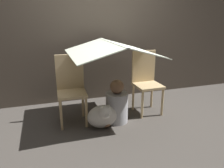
{
  "coord_description": "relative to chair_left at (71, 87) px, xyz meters",
  "views": [
    {
      "loc": [
        -0.93,
        -2.71,
        1.48
      ],
      "look_at": [
        0.0,
        0.17,
        0.53
      ],
      "focal_mm": 35.0,
      "sensor_mm": 36.0,
      "label": 1
    }
  ],
  "objects": [
    {
      "name": "chair_left",
      "position": [
        0.0,
        0.0,
        0.0
      ],
      "size": [
        0.41,
        0.41,
        0.96
      ],
      "rotation": [
        0.0,
        0.0,
        -0.05
      ],
      "color": "#D1B27F",
      "rests_on": "ground_plane"
    },
    {
      "name": "wall_back",
      "position": [
        0.58,
        0.82,
        0.72
      ],
      "size": [
        7.0,
        0.05,
        2.5
      ],
      "color": "#4C4238",
      "rests_on": "ground_plane"
    },
    {
      "name": "ground_plane",
      "position": [
        0.58,
        -0.24,
        -0.53
      ],
      "size": [
        8.8,
        8.8,
        0.0
      ],
      "primitive_type": "plane",
      "color": "#47423D"
    },
    {
      "name": "plush_toy",
      "position": [
        0.4,
        -0.34,
        -0.41
      ],
      "size": [
        0.18,
        0.18,
        0.28
      ],
      "color": "tan",
      "rests_on": "ground_plane"
    },
    {
      "name": "person_front",
      "position": [
        0.61,
        -0.22,
        -0.26
      ],
      "size": [
        0.32,
        0.32,
        0.63
      ],
      "color": "#B2B2B7",
      "rests_on": "ground_plane"
    },
    {
      "name": "dog",
      "position": [
        0.36,
        -0.35,
        -0.34
      ],
      "size": [
        0.42,
        0.4,
        0.4
      ],
      "color": "silver",
      "rests_on": "ground_plane"
    },
    {
      "name": "sheet_canopy",
      "position": [
        0.58,
        -0.08,
        0.52
      ],
      "size": [
        1.17,
        1.19,
        0.17
      ],
      "color": "silver"
    },
    {
      "name": "chair_right",
      "position": [
        1.16,
        0.0,
        0.0
      ],
      "size": [
        0.4,
        0.4,
        0.96
      ],
      "rotation": [
        0.0,
        0.0,
        0.01
      ],
      "color": "#D1B27F",
      "rests_on": "ground_plane"
    }
  ]
}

